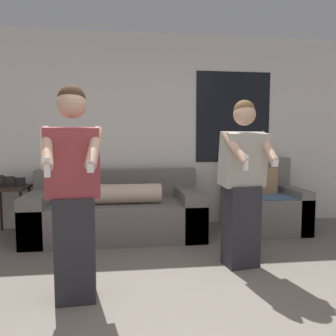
{
  "coord_description": "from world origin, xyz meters",
  "views": [
    {
      "loc": [
        -0.36,
        -1.71,
        1.25
      ],
      "look_at": [
        -0.01,
        1.04,
        0.99
      ],
      "focal_mm": 35.0,
      "sensor_mm": 36.0,
      "label": 1
    }
  ],
  "objects": [
    {
      "name": "person_left",
      "position": [
        -0.75,
        0.78,
        0.83
      ],
      "size": [
        0.46,
        0.48,
        1.63
      ],
      "color": "#28282D",
      "rests_on": "ground_plane"
    },
    {
      "name": "person_right",
      "position": [
        0.74,
        1.27,
        0.81
      ],
      "size": [
        0.47,
        0.52,
        1.6
      ],
      "color": "#28282D",
      "rests_on": "ground_plane"
    },
    {
      "name": "couch",
      "position": [
        -0.49,
        2.46,
        0.3
      ],
      "size": [
        2.15,
        0.97,
        0.82
      ],
      "color": "slate",
      "rests_on": "ground_plane"
    },
    {
      "name": "side_table",
      "position": [
        -1.87,
        2.7,
        0.53
      ],
      "size": [
        0.45,
        0.45,
        0.78
      ],
      "color": "#332319",
      "rests_on": "ground_plane"
    },
    {
      "name": "armchair",
      "position": [
        1.49,
        2.51,
        0.33
      ],
      "size": [
        0.96,
        0.86,
        0.96
      ],
      "color": "slate",
      "rests_on": "ground_plane"
    },
    {
      "name": "wall_back",
      "position": [
        0.02,
        2.98,
        1.35
      ],
      "size": [
        6.29,
        0.07,
        2.7
      ],
      "color": "silver",
      "rests_on": "ground_plane"
    }
  ]
}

